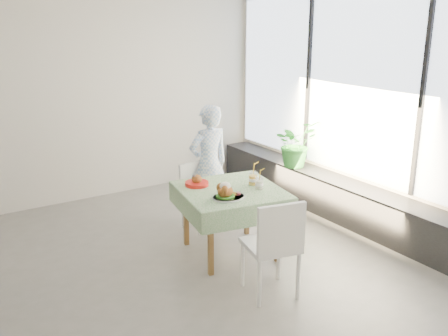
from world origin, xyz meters
TOP-DOWN VIEW (x-y plane):
  - floor at (0.00, 0.00)m, footprint 6.00×6.00m
  - wall_back at (0.00, 2.50)m, footprint 6.00×0.02m
  - wall_front at (0.00, -2.50)m, footprint 6.00×0.02m
  - wall_right at (3.00, 0.00)m, footprint 0.02×5.00m
  - window_pane at (2.97, 0.00)m, footprint 0.01×4.80m
  - window_ledge at (2.80, 0.00)m, footprint 0.40×4.80m
  - cafe_table at (1.05, -0.06)m, footprint 1.20×1.20m
  - chair_far at (1.13, 0.74)m, footprint 0.42×0.42m
  - chair_near at (0.90, -0.96)m, footprint 0.54×0.54m
  - diner at (1.33, 0.86)m, footprint 0.55×0.37m
  - main_dish at (0.86, -0.28)m, footprint 0.35×0.35m
  - juice_cup_orange at (1.33, -0.07)m, footprint 0.10×0.10m
  - juice_cup_lemonade at (1.32, -0.21)m, footprint 0.09×0.09m
  - second_dish at (0.81, 0.24)m, footprint 0.26×0.26m
  - potted_plant at (2.72, 0.85)m, footprint 0.60×0.53m

SIDE VIEW (x-z plane):
  - floor at x=0.00m, z-range 0.00..0.00m
  - chair_far at x=1.13m, z-range -0.15..0.64m
  - window_ledge at x=2.80m, z-range 0.00..0.50m
  - chair_near at x=0.90m, z-range -0.18..0.78m
  - cafe_table at x=1.05m, z-range 0.09..0.83m
  - diner at x=1.33m, z-range 0.00..1.49m
  - second_dish at x=0.81m, z-range 0.72..0.84m
  - juice_cup_lemonade at x=1.32m, z-range 0.68..0.92m
  - main_dish at x=0.86m, z-range 0.71..0.89m
  - juice_cup_orange at x=1.33m, z-range 0.66..0.95m
  - potted_plant at x=2.72m, z-range 0.50..1.15m
  - wall_back at x=0.00m, z-range 0.00..2.80m
  - wall_front at x=0.00m, z-range 0.00..2.80m
  - wall_right at x=3.00m, z-range 0.00..2.80m
  - window_pane at x=2.97m, z-range 0.56..2.74m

